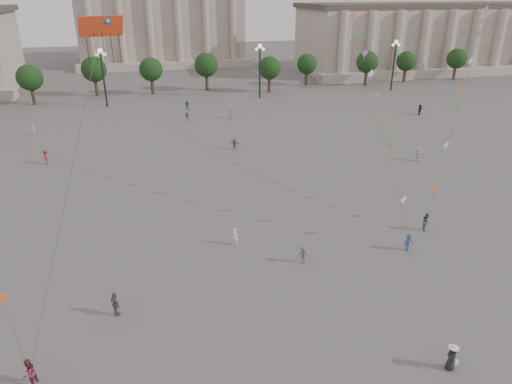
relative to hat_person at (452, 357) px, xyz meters
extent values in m
plane|color=#4F4D4B|center=(-6.40, 3.46, -0.87)|extent=(360.00, 360.00, 0.00)
cube|color=#9E9184|center=(68.60, 98.46, 7.13)|extent=(80.00, 22.00, 16.00)
cube|color=#443C32|center=(68.60, 98.46, 15.73)|extent=(81.60, 22.44, 1.20)
cube|color=#9E9184|center=(68.60, 85.46, 0.13)|extent=(84.00, 4.00, 2.00)
cube|color=#9E9184|center=(-6.40, 133.46, 9.13)|extent=(46.00, 30.00, 20.00)
cube|color=#9E9184|center=(-6.40, 116.46, 0.13)|extent=(48.30, 4.00, 2.00)
cylinder|color=#38271C|center=(-36.40, 81.46, 0.89)|extent=(0.70, 0.70, 3.52)
sphere|color=black|center=(-36.40, 81.46, 4.57)|extent=(5.12, 5.12, 5.12)
cylinder|color=#38271C|center=(-24.40, 81.46, 0.89)|extent=(0.70, 0.70, 3.52)
sphere|color=black|center=(-24.40, 81.46, 4.57)|extent=(5.12, 5.12, 5.12)
cylinder|color=#38271C|center=(-12.40, 81.46, 0.89)|extent=(0.70, 0.70, 3.52)
sphere|color=black|center=(-12.40, 81.46, 4.57)|extent=(5.12, 5.12, 5.12)
cylinder|color=#38271C|center=(-0.40, 81.46, 0.89)|extent=(0.70, 0.70, 3.52)
sphere|color=black|center=(-0.40, 81.46, 4.57)|extent=(5.12, 5.12, 5.12)
cylinder|color=#38271C|center=(11.60, 81.46, 0.89)|extent=(0.70, 0.70, 3.52)
sphere|color=black|center=(11.60, 81.46, 4.57)|extent=(5.12, 5.12, 5.12)
cylinder|color=#38271C|center=(23.60, 81.46, 0.89)|extent=(0.70, 0.70, 3.52)
sphere|color=black|center=(23.60, 81.46, 4.57)|extent=(5.12, 5.12, 5.12)
cylinder|color=#38271C|center=(35.60, 81.46, 0.89)|extent=(0.70, 0.70, 3.52)
sphere|color=black|center=(35.60, 81.46, 4.57)|extent=(5.12, 5.12, 5.12)
cylinder|color=#38271C|center=(47.60, 81.46, 0.89)|extent=(0.70, 0.70, 3.52)
sphere|color=black|center=(47.60, 81.46, 4.57)|extent=(5.12, 5.12, 5.12)
cylinder|color=#38271C|center=(59.60, 81.46, 0.89)|extent=(0.70, 0.70, 3.52)
sphere|color=black|center=(59.60, 81.46, 4.57)|extent=(5.12, 5.12, 5.12)
cylinder|color=#262628|center=(-21.40, 73.46, 4.13)|extent=(0.36, 0.36, 10.00)
sphere|color=#FFE5B2|center=(-21.40, 73.46, 9.33)|extent=(0.90, 0.90, 0.90)
sphere|color=#FFE5B2|center=(-22.10, 73.46, 8.73)|extent=(0.60, 0.60, 0.60)
sphere|color=#FFE5B2|center=(-20.70, 73.46, 8.73)|extent=(0.60, 0.60, 0.60)
cylinder|color=#262628|center=(8.60, 73.46, 4.13)|extent=(0.36, 0.36, 10.00)
sphere|color=#FFE5B2|center=(8.60, 73.46, 9.33)|extent=(0.90, 0.90, 0.90)
sphere|color=#FFE5B2|center=(7.90, 73.46, 8.73)|extent=(0.60, 0.60, 0.60)
sphere|color=#FFE5B2|center=(9.30, 73.46, 8.73)|extent=(0.60, 0.60, 0.60)
cylinder|color=#262628|center=(38.60, 73.46, 4.13)|extent=(0.36, 0.36, 10.00)
sphere|color=#FFE5B2|center=(38.60, 73.46, 9.33)|extent=(0.90, 0.90, 0.90)
sphere|color=#FFE5B2|center=(37.90, 73.46, 8.73)|extent=(0.60, 0.60, 0.60)
sphere|color=#FFE5B2|center=(39.30, 73.46, 8.73)|extent=(0.60, 0.60, 0.60)
imported|color=#334973|center=(-7.02, 67.00, 0.03)|extent=(1.07, 0.48, 1.81)
imported|color=beige|center=(-0.60, 58.97, 0.05)|extent=(1.72, 1.41, 1.84)
imported|color=#59585C|center=(-4.35, 12.82, -0.10)|extent=(1.11, 0.84, 1.53)
imported|color=white|center=(18.35, 31.82, 0.00)|extent=(1.68, 0.81, 1.74)
imported|color=black|center=(32.29, 52.77, 0.06)|extent=(1.71, 1.44, 1.85)
imported|color=#BCBCB7|center=(-31.54, 57.07, 0.00)|extent=(0.53, 0.70, 1.74)
imported|color=slate|center=(-3.47, 42.46, -0.08)|extent=(1.50, 1.12, 1.57)
imported|color=white|center=(-9.04, 17.09, -0.06)|extent=(0.70, 0.67, 1.62)
imported|color=slate|center=(-7.99, 59.31, -0.10)|extent=(0.90, 0.38, 1.54)
imported|color=maroon|center=(-27.78, 42.90, 0.07)|extent=(0.80, 1.26, 1.87)
imported|color=slate|center=(-18.82, 9.95, 0.05)|extent=(0.95, 1.15, 1.84)
imported|color=maroon|center=(-23.35, 4.98, 0.00)|extent=(0.99, 1.06, 1.74)
imported|color=#36437B|center=(4.90, 12.36, -0.08)|extent=(1.13, 0.80, 1.58)
imported|color=#5C5D61|center=(8.44, 15.15, 0.00)|extent=(0.95, 1.04, 1.73)
imported|color=black|center=(0.00, 0.00, -0.04)|extent=(0.96, 0.88, 1.65)
cone|color=white|center=(0.00, 0.00, 0.75)|extent=(0.52, 0.52, 0.14)
cylinder|color=white|center=(0.00, 0.00, 0.69)|extent=(0.60, 0.60, 0.02)
cube|color=white|center=(0.25, -0.15, -0.32)|extent=(0.22, 0.10, 0.35)
cube|color=red|center=(-17.39, 9.04, 17.67)|extent=(2.26, 1.08, 1.02)
cube|color=#1A9029|center=(-17.74, 9.00, 17.92)|extent=(0.39, 0.28, 0.34)
cube|color=#1F47A9|center=(-17.04, 9.00, 17.92)|extent=(0.39, 0.28, 0.34)
sphere|color=gold|center=(-17.74, 8.96, 17.92)|extent=(0.20, 0.20, 0.20)
sphere|color=gold|center=(-17.04, 8.96, 17.92)|extent=(0.20, 0.20, 0.20)
cylinder|color=#3F3F3F|center=(-20.14, 4.27, 9.20)|extent=(0.02, 0.02, 20.21)
cube|color=orange|center=(-24.36, 7.09, 3.70)|extent=(0.76, 0.25, 0.76)
cube|color=white|center=(4.95, 13.98, 3.18)|extent=(0.76, 0.25, 0.76)
cube|color=#9F5FBF|center=(4.99, 15.61, 5.22)|extent=(0.76, 0.25, 0.76)
cube|color=#499C48|center=(5.04, 17.24, 7.11)|extent=(0.76, 0.25, 0.76)
cube|color=orange|center=(5.08, 18.86, 8.91)|extent=(0.76, 0.25, 0.76)
cube|color=#CC6C90|center=(5.12, 20.49, 10.64)|extent=(0.76, 0.25, 0.76)
cube|color=white|center=(5.17, 22.11, 12.31)|extent=(0.76, 0.25, 0.76)
cube|color=#9F5FBF|center=(5.21, 23.74, 13.95)|extent=(0.76, 0.25, 0.76)
cube|color=#499C48|center=(5.26, 25.36, 15.55)|extent=(0.76, 0.25, 0.76)
cube|color=orange|center=(5.30, 26.99, 17.12)|extent=(0.76, 0.25, 0.76)
cylinder|color=#3F3F3F|center=(25.35, 32.48, 17.37)|extent=(0.02, 0.02, 58.87)
cube|color=orange|center=(9.69, 16.43, 2.66)|extent=(0.76, 0.25, 0.76)
cube|color=#CC6C90|center=(10.95, 17.72, 4.30)|extent=(0.76, 0.25, 0.76)
cube|color=white|center=(12.20, 19.00, 5.80)|extent=(0.76, 0.25, 0.76)
cube|color=#9F5FBF|center=(13.45, 20.28, 7.24)|extent=(0.76, 0.25, 0.76)
cube|color=#499C48|center=(14.71, 21.57, 8.62)|extent=(0.76, 0.25, 0.76)
cube|color=orange|center=(15.96, 22.85, 9.95)|extent=(0.76, 0.25, 0.76)
cube|color=#CC6C90|center=(17.21, 24.13, 11.26)|extent=(0.76, 0.25, 0.76)
cube|color=white|center=(18.46, 25.42, 12.54)|extent=(0.76, 0.25, 0.76)
cube|color=#9F5FBF|center=(19.72, 26.70, 13.79)|extent=(0.76, 0.25, 0.76)
cube|color=#499C48|center=(20.97, 27.98, 15.02)|extent=(0.76, 0.25, 0.76)
cube|color=orange|center=(22.22, 29.27, 16.24)|extent=(0.76, 0.25, 0.76)
cube|color=#CC6C90|center=(23.47, 30.55, 17.43)|extent=(0.76, 0.25, 0.76)
camera|label=1|loc=(-16.09, -16.57, 19.33)|focal=32.00mm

